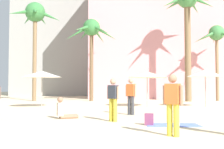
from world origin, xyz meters
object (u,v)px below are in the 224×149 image
Objects in this scene: person_near_left at (63,111)px; person_mid_left at (113,98)px; cafe_umbrella_0 at (42,74)px; cafe_umbrella_1 at (147,75)px; palm_tree_center at (35,18)px; beach_towel at (173,125)px; person_near_right at (131,95)px; cafe_umbrella_3 at (205,73)px; palm_tree_right at (187,11)px; person_mid_center at (173,102)px; palm_tree_left at (217,38)px; backpack at (149,120)px; palm_tree_far_left at (92,34)px.

person_mid_left reaches higher than person_near_left.
cafe_umbrella_0 reaches higher than person_near_left.
cafe_umbrella_0 reaches higher than cafe_umbrella_1.
palm_tree_center is 4.96× the size of beach_towel.
cafe_umbrella_3 is at bearing 169.60° from person_near_right.
palm_tree_right is 17.77m from beach_towel.
person_near_left is at bearing 80.74° from person_mid_center.
palm_tree_left is 0.69× the size of palm_tree_right.
cafe_umbrella_3 is 5.95× the size of backpack.
palm_tree_left is at bearing 13.31° from person_mid_center.
palm_tree_far_left is 4.50× the size of person_mid_center.
backpack is 0.25× the size of person_mid_left.
person_mid_left is at bearing -45.47° from person_near_left.
palm_tree_center is 19.45m from backpack.
person_near_right is (2.99, 1.54, 0.63)m from person_near_left.
palm_tree_center is (-17.31, -0.48, 1.83)m from palm_tree_left.
palm_tree_left is at bearing 28.17° from person_near_left.
palm_tree_center reaches higher than palm_tree_far_left.
cafe_umbrella_0 reaches higher than person_near_right.
palm_tree_center is (-5.37, -0.05, 1.48)m from palm_tree_far_left.
palm_tree_left is 20.52m from person_mid_center.
cafe_umbrella_3 reaches higher than person_near_left.
palm_tree_far_left reaches higher than person_mid_left.
cafe_umbrella_1 reaches higher than person_mid_center.
cafe_umbrella_1 reaches higher than backpack.
person_mid_center reaches higher than person_mid_left.
beach_towel is at bearing -73.17° from backpack.
person_mid_center is 3.53m from person_mid_left.
beach_towel is 0.87m from backpack.
person_near_left is at bearing -124.17° from palm_tree_right.
palm_tree_left is 0.77× the size of palm_tree_center.
person_mid_left reaches higher than backpack.
cafe_umbrella_1 is at bearing -124.91° from palm_tree_right.
palm_tree_center reaches higher than person_mid_center.
cafe_umbrella_1 is 8.00m from person_mid_left.
person_near_left reaches higher than backpack.
cafe_umbrella_0 is (-2.57, -7.66, -4.18)m from palm_tree_far_left.
person_mid_center is at bearing -114.02° from palm_tree_left.
palm_tree_left is 18.74m from beach_towel.
palm_tree_left is 7.58× the size of person_near_left.
palm_tree_left reaches higher than cafe_umbrella_1.
palm_tree_far_left is at bearing 28.42° from backpack.
palm_tree_right is at bearing -4.05° from backpack.
person_near_left is 0.54× the size of person_near_right.
cafe_umbrella_0 is at bearing -150.86° from palm_tree_left.
beach_towel is at bearing -115.51° from palm_tree_left.
palm_tree_left is 3.92m from palm_tree_right.
palm_tree_center is 9.89m from cafe_umbrella_0.
cafe_umbrella_3 is at bearing 64.76° from beach_towel.
palm_tree_center reaches higher than cafe_umbrella_1.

